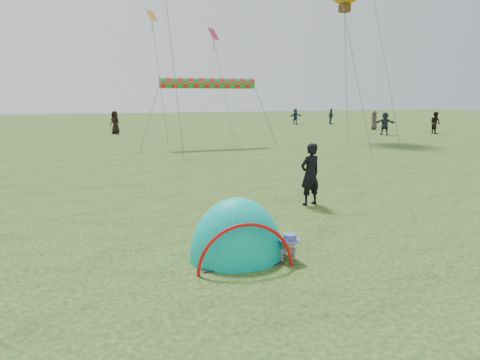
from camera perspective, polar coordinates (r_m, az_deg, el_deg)
name	(u,v)px	position (r m, az deg, el deg)	size (l,w,h in m)	color
ground	(350,263)	(8.07, 14.50, -10.67)	(140.00, 140.00, 0.00)	#15350E
crawling_toddler	(284,244)	(8.02, 5.94, -8.48)	(0.48, 0.68, 0.52)	black
popup_tent	(237,257)	(8.08, -0.46, -10.26)	(1.76, 1.45, 2.28)	#009E8B
standing_adult	(310,174)	(11.75, 9.33, 0.74)	(0.62, 0.41, 1.70)	black
crowd_person_2	(331,116)	(46.32, 12.03, 8.30)	(0.94, 0.39, 1.60)	#2A3B45
crowd_person_4	(374,120)	(39.80, 17.46, 7.63)	(0.80, 0.52, 1.65)	#433632
crowd_person_5	(385,123)	(34.62, 18.75, 7.15)	(1.59, 0.51, 1.72)	#222B35
crowd_person_7	(435,123)	(37.17, 24.59, 6.96)	(0.83, 0.65, 1.71)	black
crowd_person_10	(115,122)	(35.20, -16.32, 7.39)	(0.87, 0.56, 1.78)	black
crowd_person_11	(295,116)	(45.55, 7.40, 8.42)	(1.50, 0.48, 1.62)	#273249
rainbow_tube_kite	(208,83)	(25.29, -4.27, 12.79)	(0.64, 0.64, 5.54)	red
diamond_kite_0	(214,34)	(36.98, -3.55, 18.86)	(1.08, 1.08, 0.00)	#C82949
diamond_kite_1	(152,15)	(31.61, -11.70, 20.69)	(0.80, 0.80, 0.00)	gold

